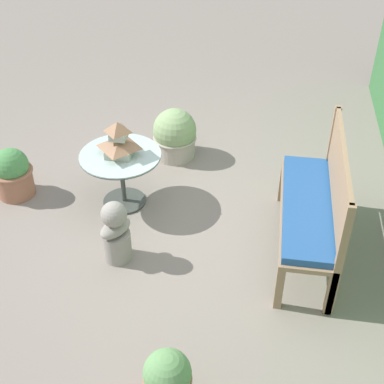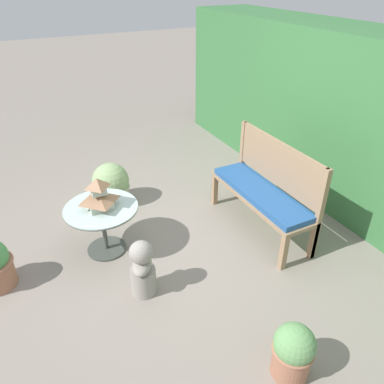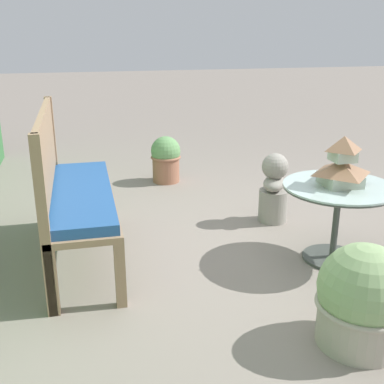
{
  "view_description": "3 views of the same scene",
  "coord_description": "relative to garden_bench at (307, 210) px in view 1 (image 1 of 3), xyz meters",
  "views": [
    {
      "loc": [
        3.66,
        0.55,
        3.19
      ],
      "look_at": [
        0.0,
        -0.01,
        0.4
      ],
      "focal_mm": 50.0,
      "sensor_mm": 36.0,
      "label": 1
    },
    {
      "loc": [
        2.95,
        -1.32,
        2.63
      ],
      "look_at": [
        0.02,
        0.18,
        0.63
      ],
      "focal_mm": 35.0,
      "sensor_mm": 36.0,
      "label": 2
    },
    {
      "loc": [
        -3.0,
        0.93,
        1.55
      ],
      "look_at": [
        0.04,
        0.23,
        0.47
      ],
      "focal_mm": 45.0,
      "sensor_mm": 36.0,
      "label": 3
    }
  ],
  "objects": [
    {
      "name": "garden_bench",
      "position": [
        0.0,
        0.0,
        0.0
      ],
      "size": [
        1.42,
        0.44,
        0.51
      ],
      "color": "#937556",
      "rests_on": "ground"
    },
    {
      "name": "ground",
      "position": [
        -0.15,
        -0.97,
        -0.43
      ],
      "size": [
        30.0,
        30.0,
        0.0
      ],
      "primitive_type": "plane",
      "color": "gray"
    },
    {
      "name": "potted_plant_table_near",
      "position": [
        -1.3,
        -1.34,
        -0.18
      ],
      "size": [
        0.47,
        0.47,
        0.55
      ],
      "color": "#ADA393",
      "rests_on": "ground"
    },
    {
      "name": "garden_bust",
      "position": [
        0.34,
        -1.54,
        -0.15
      ],
      "size": [
        0.35,
        0.3,
        0.58
      ],
      "rotation": [
        0.0,
        0.0,
        -0.52
      ],
      "color": "gray",
      "rests_on": "ground"
    },
    {
      "name": "bench_backrest",
      "position": [
        0.0,
        0.2,
        0.3
      ],
      "size": [
        1.42,
        0.06,
        1.04
      ],
      "color": "#937556",
      "rests_on": "ground"
    },
    {
      "name": "potted_plant_path_edge",
      "position": [
        1.61,
        -0.86,
        -0.19
      ],
      "size": [
        0.31,
        0.31,
        0.48
      ],
      "color": "#9E664C",
      "rests_on": "ground"
    },
    {
      "name": "patio_table",
      "position": [
        -0.41,
        -1.68,
        -0.0
      ],
      "size": [
        0.75,
        0.75,
        0.54
      ],
      "color": "#424742",
      "rests_on": "ground"
    },
    {
      "name": "potted_plant_patio_mid",
      "position": [
        -0.38,
        -2.76,
        -0.19
      ],
      "size": [
        0.39,
        0.39,
        0.51
      ],
      "color": "#9E664C",
      "rests_on": "ground"
    },
    {
      "name": "pagoda_birdhouse",
      "position": [
        -0.41,
        -1.68,
        0.25
      ],
      "size": [
        0.31,
        0.31,
        0.34
      ],
      "color": "#B2BCA8",
      "rests_on": "patio_table"
    }
  ]
}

